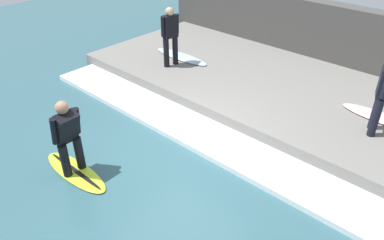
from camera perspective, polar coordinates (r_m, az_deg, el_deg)
The scene contains 10 objects.
ground_plane at distance 7.80m, azimuth -1.78°, elevation -5.41°, with size 28.00×28.00×0.00m, color #335B66.
concrete_ledge at distance 10.17m, azimuth 12.28°, elevation 4.68°, with size 4.40×10.63×0.37m, color slate.
back_wall at distance 11.91m, azimuth 19.04°, elevation 11.99°, with size 0.50×11.16×1.97m, color #474442.
wave_foam_crest at distance 8.25m, azimuth 2.12°, elevation -2.52°, with size 1.11×10.10×0.12m, color white.
surfboard_riding at distance 7.68m, azimuth -17.33°, elevation -7.53°, with size 0.54×1.78×0.07m.
surfer_riding at distance 7.17m, azimuth -18.44°, elevation -2.08°, with size 0.58×0.44×1.53m.
surfer_waiting_near at distance 8.27m, azimuth 27.04°, elevation 3.81°, with size 0.54×0.34×1.66m.
surfboard_waiting_near at distance 9.25m, azimuth 27.17°, elevation 0.24°, with size 0.59×1.88×0.06m.
surfer_waiting_far at distance 10.54m, azimuth -3.34°, elevation 12.99°, with size 0.55×0.32×1.66m.
surfboard_waiting_far at distance 11.38m, azimuth -1.64°, elevation 9.65°, with size 0.49×1.96×0.06m.
Camera 1 is at (-4.42, -4.33, 4.75)m, focal length 35.00 mm.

